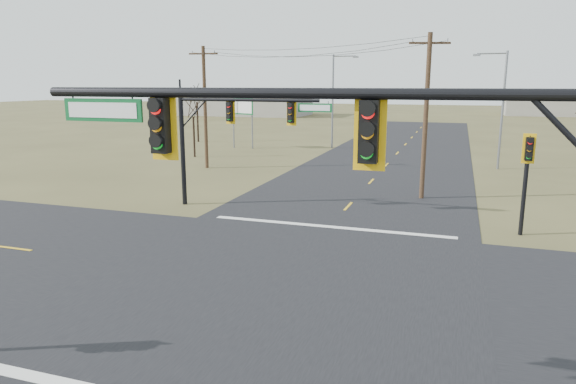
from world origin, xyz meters
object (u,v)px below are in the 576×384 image
(mast_arm_far, at_px, (232,123))
(highway_sign, at_px, (243,112))
(bare_tree_a, at_px, (193,107))
(mast_arm_near, at_px, (388,179))
(streetlight_c, at_px, (335,96))
(bare_tree_b, at_px, (197,93))
(pedestal_signal_ne, at_px, (527,163))
(utility_pole_far, at_px, (205,106))
(utility_pole_near, at_px, (426,115))
(streetlight_a, at_px, (500,104))

(mast_arm_far, relative_size, highway_sign, 1.62)
(bare_tree_a, bearing_deg, mast_arm_near, -56.81)
(streetlight_c, height_order, bare_tree_b, streetlight_c)
(pedestal_signal_ne, height_order, utility_pole_far, utility_pole_far)
(utility_pole_far, bearing_deg, utility_pole_near, -19.36)
(pedestal_signal_ne, distance_m, utility_pole_far, 26.18)
(pedestal_signal_ne, distance_m, bare_tree_b, 44.54)
(highway_sign, relative_size, streetlight_a, 0.58)
(mast_arm_far, xyz_separation_m, bare_tree_a, (-12.03, 17.65, -0.09))
(bare_tree_a, distance_m, bare_tree_b, 13.19)
(pedestal_signal_ne, relative_size, highway_sign, 0.87)
(mast_arm_far, relative_size, bare_tree_a, 1.48)
(utility_pole_far, height_order, highway_sign, utility_pole_far)
(highway_sign, height_order, streetlight_c, streetlight_c)
(utility_pole_near, bearing_deg, mast_arm_far, -149.07)
(highway_sign, xyz_separation_m, streetlight_a, (25.10, -6.13, 1.38))
(bare_tree_a, relative_size, bare_tree_b, 0.82)
(mast_arm_near, distance_m, streetlight_a, 36.53)
(mast_arm_near, xyz_separation_m, streetlight_a, (4.09, 36.30, -0.05))
(utility_pole_far, bearing_deg, highway_sign, 100.23)
(utility_pole_far, distance_m, bare_tree_a, 6.86)
(streetlight_a, bearing_deg, bare_tree_a, -161.94)
(pedestal_signal_ne, bearing_deg, bare_tree_a, 143.78)
(pedestal_signal_ne, height_order, utility_pole_near, utility_pole_near)
(utility_pole_near, bearing_deg, highway_sign, 136.15)
(utility_pole_near, bearing_deg, bare_tree_b, 139.83)
(highway_sign, relative_size, streetlight_c, 0.55)
(pedestal_signal_ne, relative_size, utility_pole_near, 0.49)
(pedestal_signal_ne, height_order, bare_tree_a, bare_tree_a)
(utility_pole_far, distance_m, streetlight_a, 23.78)
(mast_arm_near, relative_size, utility_pole_far, 1.08)
(streetlight_c, bearing_deg, utility_pole_far, -107.80)
(bare_tree_a, bearing_deg, highway_sign, 77.12)
(utility_pole_far, distance_m, highway_sign, 13.38)
(bare_tree_b, bearing_deg, utility_pole_near, -40.17)
(streetlight_c, bearing_deg, mast_arm_far, -82.90)
(pedestal_signal_ne, distance_m, streetlight_c, 33.32)
(mast_arm_far, distance_m, bare_tree_b, 34.45)
(utility_pole_far, distance_m, bare_tree_b, 19.93)
(mast_arm_far, bearing_deg, bare_tree_b, 128.09)
(highway_sign, relative_size, bare_tree_b, 0.75)
(utility_pole_far, bearing_deg, bare_tree_b, 120.16)
(pedestal_signal_ne, bearing_deg, mast_arm_far, 175.44)
(streetlight_a, bearing_deg, streetlight_c, 164.13)
(pedestal_signal_ne, height_order, highway_sign, highway_sign)
(utility_pole_near, relative_size, highway_sign, 1.80)
(mast_arm_far, height_order, streetlight_c, streetlight_c)
(highway_sign, relative_size, bare_tree_a, 0.91)
(utility_pole_far, bearing_deg, streetlight_c, 67.11)
(utility_pole_near, height_order, bare_tree_b, utility_pole_near)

